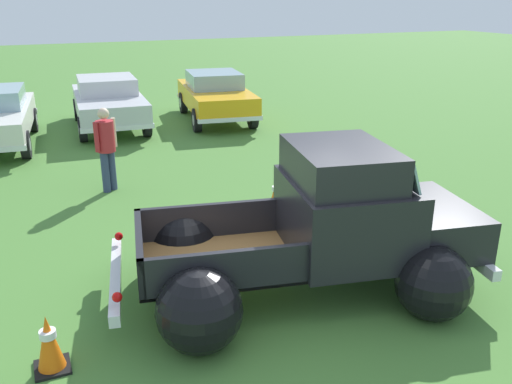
{
  "coord_description": "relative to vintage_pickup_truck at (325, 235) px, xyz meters",
  "views": [
    {
      "loc": [
        -2.97,
        -5.62,
        3.67
      ],
      "look_at": [
        0.0,
        1.27,
        0.95
      ],
      "focal_mm": 38.56,
      "sensor_mm": 36.0,
      "label": 1
    }
  ],
  "objects": [
    {
      "name": "ground_plane",
      "position": [
        -0.38,
        0.07,
        -0.76
      ],
      "size": [
        80.0,
        80.0,
        0.0
      ],
      "primitive_type": "plane",
      "color": "#477A33"
    },
    {
      "name": "vintage_pickup_truck",
      "position": [
        0.0,
        0.0,
        0.0
      ],
      "size": [
        4.89,
        3.4,
        1.96
      ],
      "rotation": [
        0.0,
        0.0,
        -0.19
      ],
      "color": "black",
      "rests_on": "ground"
    },
    {
      "name": "show_car_1",
      "position": [
        -1.05,
        10.4,
        0.02
      ],
      "size": [
        2.1,
        4.37,
        1.43
      ],
      "rotation": [
        0.0,
        0.0,
        -1.63
      ],
      "color": "black",
      "rests_on": "ground"
    },
    {
      "name": "show_car_2",
      "position": [
        2.08,
        10.17,
        0.02
      ],
      "size": [
        2.36,
        4.4,
        1.43
      ],
      "rotation": [
        0.0,
        0.0,
        -1.71
      ],
      "color": "black",
      "rests_on": "ground"
    },
    {
      "name": "spectator_0",
      "position": [
        -1.95,
        4.96,
        0.17
      ],
      "size": [
        0.49,
        0.47,
        1.64
      ],
      "rotation": [
        0.0,
        0.0,
        2.17
      ],
      "color": "navy",
      "rests_on": "ground"
    },
    {
      "name": "lane_cone_0",
      "position": [
        0.6,
        2.69,
        -0.45
      ],
      "size": [
        0.36,
        0.36,
        0.63
      ],
      "color": "black",
      "rests_on": "ground"
    },
    {
      "name": "lane_cone_1",
      "position": [
        -3.42,
        -0.36,
        -0.45
      ],
      "size": [
        0.36,
        0.36,
        0.63
      ],
      "color": "black",
      "rests_on": "ground"
    }
  ]
}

